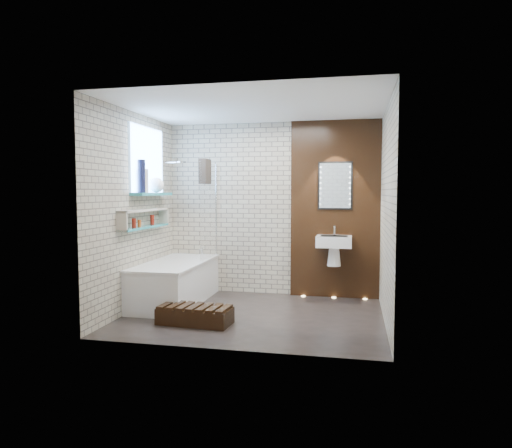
% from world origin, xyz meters
% --- Properties ---
extents(ground, '(3.20, 3.20, 0.00)m').
position_xyz_m(ground, '(0.00, 0.00, 0.00)').
color(ground, black).
rests_on(ground, ground).
extents(room_shell, '(3.24, 3.20, 2.60)m').
position_xyz_m(room_shell, '(0.00, 0.00, 1.30)').
color(room_shell, '#A29580').
rests_on(room_shell, ground).
extents(walnut_panel, '(1.30, 0.06, 2.60)m').
position_xyz_m(walnut_panel, '(0.95, 1.27, 1.30)').
color(walnut_panel, black).
rests_on(walnut_panel, ground).
extents(clerestory_window, '(0.18, 1.00, 0.94)m').
position_xyz_m(clerestory_window, '(-1.57, 0.35, 1.90)').
color(clerestory_window, '#7FADE0').
rests_on(clerestory_window, room_shell).
extents(display_niche, '(0.14, 1.30, 0.26)m').
position_xyz_m(display_niche, '(-1.53, 0.15, 1.20)').
color(display_niche, teal).
rests_on(display_niche, room_shell).
extents(bathtub, '(0.79, 1.74, 0.70)m').
position_xyz_m(bathtub, '(-1.22, 0.45, 0.29)').
color(bathtub, white).
rests_on(bathtub, ground).
extents(bath_screen, '(0.01, 0.78, 1.40)m').
position_xyz_m(bath_screen, '(-0.87, 0.89, 1.28)').
color(bath_screen, white).
rests_on(bath_screen, bathtub).
extents(towel, '(0.10, 0.27, 0.36)m').
position_xyz_m(towel, '(-0.87, 0.73, 1.85)').
color(towel, black).
rests_on(towel, bath_screen).
extents(shower_head, '(0.18, 0.18, 0.02)m').
position_xyz_m(shower_head, '(-1.30, 0.95, 2.00)').
color(shower_head, silver).
rests_on(shower_head, room_shell).
extents(washbasin, '(0.50, 0.36, 0.58)m').
position_xyz_m(washbasin, '(0.95, 1.07, 0.79)').
color(washbasin, white).
rests_on(washbasin, walnut_panel).
extents(led_mirror, '(0.50, 0.02, 0.70)m').
position_xyz_m(led_mirror, '(0.95, 1.23, 1.65)').
color(led_mirror, black).
rests_on(led_mirror, walnut_panel).
extents(walnut_step, '(0.89, 0.45, 0.19)m').
position_xyz_m(walnut_step, '(-0.60, -0.50, 0.10)').
color(walnut_step, black).
rests_on(walnut_step, ground).
extents(niche_bottles, '(0.06, 0.60, 0.14)m').
position_xyz_m(niche_bottles, '(-1.53, 0.10, 1.16)').
color(niche_bottles, maroon).
rests_on(niche_bottles, display_niche).
extents(sill_vases, '(0.21, 0.62, 0.43)m').
position_xyz_m(sill_vases, '(-1.50, 0.25, 1.69)').
color(sill_vases, white).
rests_on(sill_vases, clerestory_window).
extents(floor_uplights, '(0.96, 0.06, 0.01)m').
position_xyz_m(floor_uplights, '(0.95, 1.20, 0.01)').
color(floor_uplights, '#FFD899').
rests_on(floor_uplights, ground).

